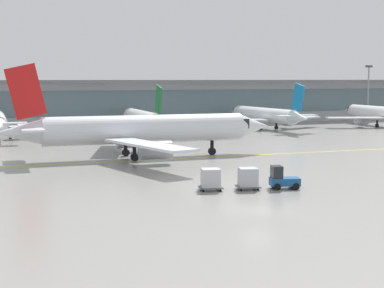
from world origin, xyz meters
name	(u,v)px	position (x,y,z in m)	size (l,w,h in m)	color
ground_plane	(257,210)	(0.00, 0.00, 0.00)	(400.00, 400.00, 0.00)	gray
taxiway_centreline_stripe	(151,160)	(0.63, 29.46, 0.00)	(110.00, 0.36, 0.01)	yellow
terminal_concourse	(72,103)	(0.00, 82.67, 4.92)	(195.73, 11.00, 9.60)	#B2B7BC
gate_airplane_3	(143,119)	(9.61, 63.80, 2.68)	(25.09, 26.97, 8.94)	white
gate_airplane_4	(265,115)	(34.58, 63.99, 2.73)	(25.51, 27.53, 9.12)	white
gate_airplane_5	(381,113)	(59.68, 60.48, 2.73)	(25.56, 27.52, 9.12)	white
taxiing_regional_jet	(142,130)	(0.17, 31.47, 3.50)	(35.15, 32.72, 11.66)	silver
baggage_tug	(282,179)	(6.07, 6.94, 0.89)	(2.86, 2.13, 2.10)	#194C8C
cargo_dolly_lead	(248,178)	(3.02, 7.70, 1.05)	(2.42, 2.06, 1.94)	#595B60
cargo_dolly_trailing	(211,179)	(-0.25, 8.51, 1.05)	(2.42, 2.06, 1.94)	#595B60
apron_light_mast_1	(368,90)	(67.06, 74.60, 7.14)	(1.80, 0.36, 12.93)	gray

